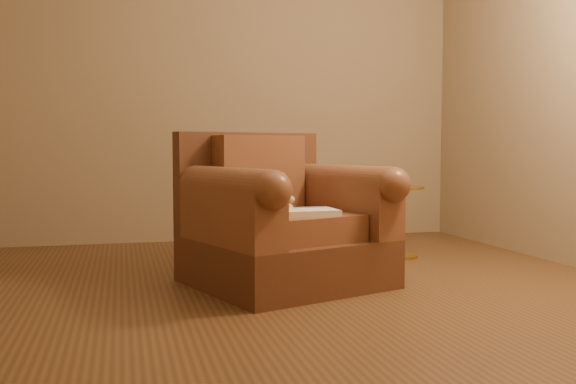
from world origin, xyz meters
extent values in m
plane|color=brown|center=(0.00, 0.00, 0.00)|extent=(4.00, 4.00, 0.00)
cube|color=#907A59|center=(0.00, 2.00, 1.35)|extent=(4.00, 0.02, 2.70)
cube|color=#542F1C|center=(0.05, 0.14, 0.14)|extent=(1.22, 1.19, 0.27)
cube|color=#542F1C|center=(-0.09, 0.53, 0.57)|extent=(0.94, 0.41, 0.60)
cube|color=brown|center=(0.07, 0.10, 0.34)|extent=(0.75, 0.82, 0.14)
cube|color=brown|center=(-0.04, 0.41, 0.63)|extent=(0.58, 0.33, 0.43)
cube|color=brown|center=(-0.30, -0.03, 0.43)|extent=(0.46, 0.84, 0.31)
cube|color=brown|center=(0.43, 0.23, 0.43)|extent=(0.46, 0.84, 0.31)
cylinder|color=brown|center=(-0.30, -0.03, 0.58)|extent=(0.46, 0.84, 0.19)
cylinder|color=brown|center=(0.43, 0.23, 0.58)|extent=(0.46, 0.84, 0.19)
ellipsoid|color=beige|center=(0.04, 0.28, 0.48)|extent=(0.13, 0.12, 0.14)
sphere|color=beige|center=(0.04, 0.29, 0.57)|extent=(0.09, 0.09, 0.09)
ellipsoid|color=beige|center=(0.01, 0.29, 0.61)|extent=(0.04, 0.02, 0.04)
ellipsoid|color=beige|center=(0.07, 0.30, 0.61)|extent=(0.04, 0.02, 0.04)
ellipsoid|color=beige|center=(0.04, 0.25, 0.57)|extent=(0.04, 0.03, 0.04)
sphere|color=black|center=(0.05, 0.23, 0.57)|extent=(0.01, 0.01, 0.01)
ellipsoid|color=beige|center=(-0.01, 0.22, 0.48)|extent=(0.04, 0.08, 0.04)
ellipsoid|color=beige|center=(0.10, 0.24, 0.48)|extent=(0.04, 0.08, 0.04)
ellipsoid|color=beige|center=(0.01, 0.20, 0.44)|extent=(0.05, 0.08, 0.04)
ellipsoid|color=beige|center=(0.08, 0.21, 0.44)|extent=(0.05, 0.08, 0.04)
cube|color=beige|center=(0.07, -0.04, 0.43)|extent=(0.42, 0.26, 0.03)
cube|color=white|center=(-0.04, -0.05, 0.45)|extent=(0.21, 0.26, 0.00)
cube|color=white|center=(0.17, -0.04, 0.45)|extent=(0.21, 0.26, 0.00)
cube|color=beige|center=(0.07, -0.04, 0.45)|extent=(0.02, 0.25, 0.00)
cube|color=#0F1638|center=(-0.08, -0.05, 0.45)|extent=(0.07, 0.09, 0.00)
cube|color=slate|center=(0.17, 0.05, 0.45)|extent=(0.19, 0.06, 0.00)
cylinder|color=gold|center=(1.04, 0.82, 0.01)|extent=(0.29, 0.29, 0.02)
cylinder|color=gold|center=(1.04, 0.82, 0.25)|extent=(0.03, 0.03, 0.47)
cylinder|color=gold|center=(1.04, 0.82, 0.50)|extent=(0.36, 0.36, 0.02)
cylinder|color=gold|center=(1.04, 0.82, 0.48)|extent=(0.03, 0.03, 0.02)
camera|label=1|loc=(-0.85, -3.35, 0.78)|focal=40.00mm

